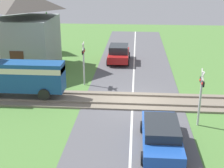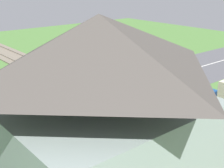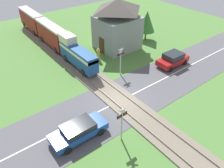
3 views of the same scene
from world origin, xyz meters
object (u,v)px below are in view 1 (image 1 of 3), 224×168
at_px(crossing_signal_east_approach, 84,58).
at_px(station_building, 26,31).
at_px(car_near_crossing, 161,134).
at_px(crossing_signal_west_approach, 201,91).
at_px(pedestrian_by_station, 29,74).
at_px(car_far_side, 119,53).

distance_m(crossing_signal_east_approach, station_building, 6.91).
bearing_deg(station_building, car_near_crossing, -139.17).
xyz_separation_m(crossing_signal_west_approach, crossing_signal_east_approach, (5.87, 7.29, 0.00)).
bearing_deg(car_near_crossing, pedestrian_by_station, 48.20).
bearing_deg(car_near_crossing, crossing_signal_west_approach, -41.83).
bearing_deg(car_far_side, crossing_signal_east_approach, 160.60).
bearing_deg(crossing_signal_west_approach, car_far_side, 22.74).
distance_m(crossing_signal_west_approach, crossing_signal_east_approach, 9.36).
bearing_deg(car_near_crossing, car_far_side, 11.16).
bearing_deg(crossing_signal_east_approach, car_far_side, -19.40).
relative_size(crossing_signal_west_approach, pedestrian_by_station, 1.94).
distance_m(car_near_crossing, crossing_signal_east_approach, 9.86).
height_order(car_far_side, station_building, station_building).
distance_m(car_far_side, station_building, 8.42).
relative_size(crossing_signal_east_approach, station_building, 0.49).
height_order(crossing_signal_west_approach, pedestrian_by_station, crossing_signal_west_approach).
relative_size(car_near_crossing, pedestrian_by_station, 2.71).
relative_size(car_near_crossing, car_far_side, 1.12).
distance_m(car_far_side, crossing_signal_west_approach, 13.22).
height_order(car_near_crossing, station_building, station_building).
relative_size(car_far_side, crossing_signal_west_approach, 1.25).
xyz_separation_m(car_far_side, pedestrian_by_station, (-6.35, 6.34, -0.05)).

